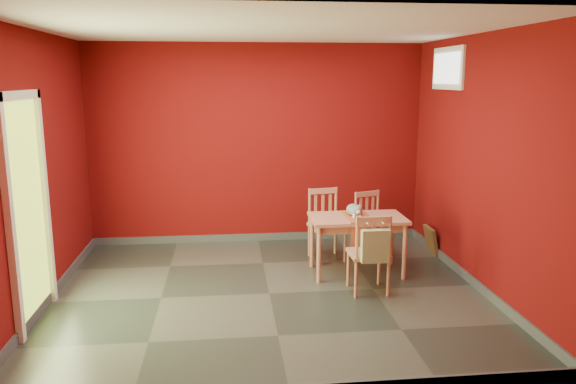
{
  "coord_description": "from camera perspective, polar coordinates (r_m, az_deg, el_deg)",
  "views": [
    {
      "loc": [
        -0.42,
        -5.59,
        2.24
      ],
      "look_at": [
        0.25,
        0.45,
        1.0
      ],
      "focal_mm": 35.0,
      "sensor_mm": 36.0,
      "label": 1
    }
  ],
  "objects": [
    {
      "name": "window",
      "position": [
        7.1,
        15.91,
        11.99
      ],
      "size": [
        0.05,
        0.9,
        0.5
      ],
      "color": "white",
      "rests_on": "room_shell"
    },
    {
      "name": "picture_frame",
      "position": [
        7.51,
        14.31,
        -4.78
      ],
      "size": [
        0.12,
        0.35,
        0.35
      ],
      "color": "brown",
      "rests_on": "ground"
    },
    {
      "name": "room_shell",
      "position": [
        6.01,
        -1.92,
        -9.82
      ],
      "size": [
        4.5,
        4.5,
        4.5
      ],
      "color": "#5E0909",
      "rests_on": "ground"
    },
    {
      "name": "ground",
      "position": [
        6.03,
        -1.92,
        -10.26
      ],
      "size": [
        4.5,
        4.5,
        0.0
      ],
      "primitive_type": "plane",
      "color": "#2D342D",
      "rests_on": "ground"
    },
    {
      "name": "tote_bag",
      "position": [
        5.75,
        8.87,
        -5.44
      ],
      "size": [
        0.29,
        0.18,
        0.41
      ],
      "color": "#92A469",
      "rests_on": "chair_near"
    },
    {
      "name": "dining_table",
      "position": [
        6.51,
        7.06,
        -3.23
      ],
      "size": [
        1.08,
        0.64,
        0.68
      ],
      "color": "#BD7458",
      "rests_on": "ground"
    },
    {
      "name": "outlet_plate",
      "position": [
        8.08,
        8.36,
        -2.49
      ],
      "size": [
        0.08,
        0.02,
        0.12
      ],
      "primitive_type": "cube",
      "color": "silver",
      "rests_on": "room_shell"
    },
    {
      "name": "cat",
      "position": [
        6.52,
        6.76,
        -1.6
      ],
      "size": [
        0.26,
        0.4,
        0.18
      ],
      "primitive_type": null,
      "rotation": [
        0.0,
        0.0,
        -0.18
      ],
      "color": "slate",
      "rests_on": "table_runner"
    },
    {
      "name": "chair_far_right",
      "position": [
        7.2,
        8.5,
        -3.23
      ],
      "size": [
        0.48,
        0.48,
        0.82
      ],
      "color": "#BD7458",
      "rests_on": "ground"
    },
    {
      "name": "doorway",
      "position": [
        5.61,
        -25.01,
        -1.03
      ],
      "size": [
        0.06,
        1.01,
        2.13
      ],
      "color": "#B7D838",
      "rests_on": "ground"
    },
    {
      "name": "chair_far_left",
      "position": [
        7.05,
        3.89,
        -3.22
      ],
      "size": [
        0.47,
        0.47,
        0.88
      ],
      "color": "#BD7458",
      "rests_on": "ground"
    },
    {
      "name": "table_runner",
      "position": [
        6.4,
        7.28,
        -3.12
      ],
      "size": [
        0.29,
        0.6,
        0.3
      ],
      "color": "#A2492A",
      "rests_on": "dining_table"
    },
    {
      "name": "chair_near",
      "position": [
        5.98,
        8.28,
        -6.08
      ],
      "size": [
        0.41,
        0.41,
        0.86
      ],
      "color": "#BD7458",
      "rests_on": "ground"
    }
  ]
}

